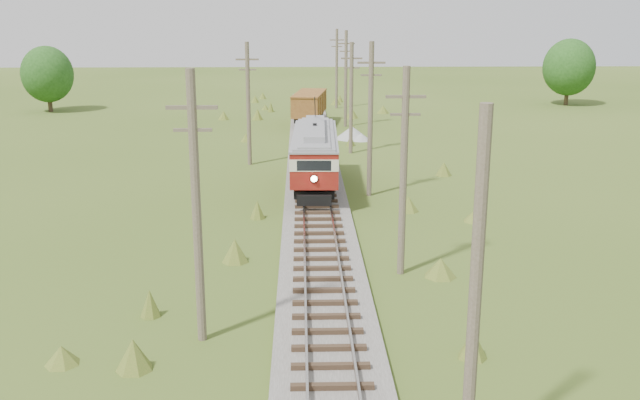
{
  "coord_description": "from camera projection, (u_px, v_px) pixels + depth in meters",
  "views": [
    {
      "loc": [
        -0.85,
        -10.0,
        10.71
      ],
      "look_at": [
        0.0,
        21.01,
        2.41
      ],
      "focal_mm": 40.0,
      "sensor_mm": 36.0,
      "label": 1
    }
  ],
  "objects": [
    {
      "name": "railbed_main",
      "position": [
        314.0,
        181.0,
        45.23
      ],
      "size": [
        3.6,
        96.0,
        0.57
      ],
      "color": "#605B54",
      "rests_on": "ground"
    },
    {
      "name": "streetcar",
      "position": [
        315.0,
        151.0,
        43.07
      ],
      "size": [
        2.97,
        11.49,
        5.22
      ],
      "rotation": [
        0.0,
        0.0,
        -0.03
      ],
      "color": "black",
      "rests_on": "ground"
    },
    {
      "name": "gondola",
      "position": [
        309.0,
        105.0,
        67.81
      ],
      "size": [
        3.58,
        8.0,
        2.56
      ],
      "rotation": [
        0.0,
        0.0,
        -0.14
      ],
      "color": "black",
      "rests_on": "ground"
    },
    {
      "name": "gravel_pile",
      "position": [
        353.0,
        133.0,
        60.85
      ],
      "size": [
        2.99,
        3.17,
        1.09
      ],
      "color": "gray",
      "rests_on": "ground"
    },
    {
      "name": "utility_pole_r_1",
      "position": [
        475.0,
        296.0,
        16.22
      ],
      "size": [
        0.3,
        0.3,
        8.8
      ],
      "color": "brown",
      "rests_on": "ground"
    },
    {
      "name": "utility_pole_r_2",
      "position": [
        404.0,
        171.0,
        28.77
      ],
      "size": [
        1.6,
        0.3,
        8.6
      ],
      "color": "brown",
      "rests_on": "ground"
    },
    {
      "name": "utility_pole_r_3",
      "position": [
        370.0,
        118.0,
        41.27
      ],
      "size": [
        1.6,
        0.3,
        9.0
      ],
      "color": "brown",
      "rests_on": "ground"
    },
    {
      "name": "utility_pole_r_4",
      "position": [
        351.0,
        97.0,
        53.9
      ],
      "size": [
        1.6,
        0.3,
        8.4
      ],
      "color": "brown",
      "rests_on": "ground"
    },
    {
      "name": "utility_pole_r_5",
      "position": [
        346.0,
        78.0,
        66.4
      ],
      "size": [
        1.6,
        0.3,
        8.9
      ],
      "color": "brown",
      "rests_on": "ground"
    },
    {
      "name": "utility_pole_r_6",
      "position": [
        337.0,
        68.0,
        78.97
      ],
      "size": [
        1.6,
        0.3,
        8.7
      ],
      "color": "brown",
      "rests_on": "ground"
    },
    {
      "name": "utility_pole_l_a",
      "position": [
        196.0,
        207.0,
        22.73
      ],
      "size": [
        1.6,
        0.3,
        9.0
      ],
      "color": "brown",
      "rests_on": "ground"
    },
    {
      "name": "utility_pole_l_b",
      "position": [
        248.0,
        103.0,
        49.81
      ],
      "size": [
        1.6,
        0.3,
        8.6
      ],
      "color": "brown",
      "rests_on": "ground"
    },
    {
      "name": "tree_mid_a",
      "position": [
        47.0,
        74.0,
        76.33
      ],
      "size": [
        5.46,
        5.46,
        7.03
      ],
      "color": "#38281C",
      "rests_on": "ground"
    },
    {
      "name": "tree_mid_b",
      "position": [
        569.0,
        67.0,
        81.65
      ],
      "size": [
        5.88,
        5.88,
        7.57
      ],
      "color": "#38281C",
      "rests_on": "ground"
    }
  ]
}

